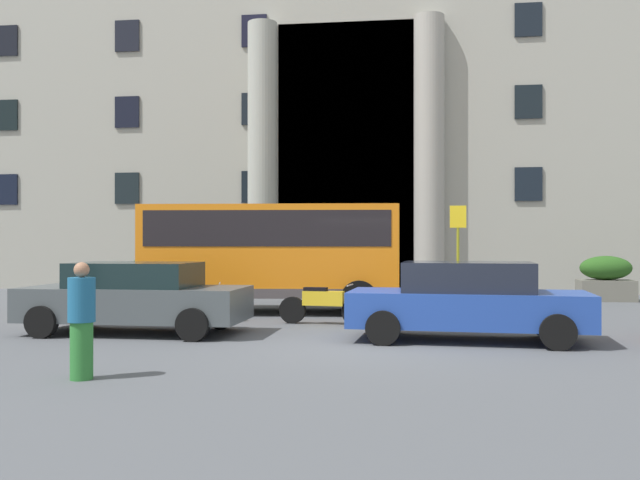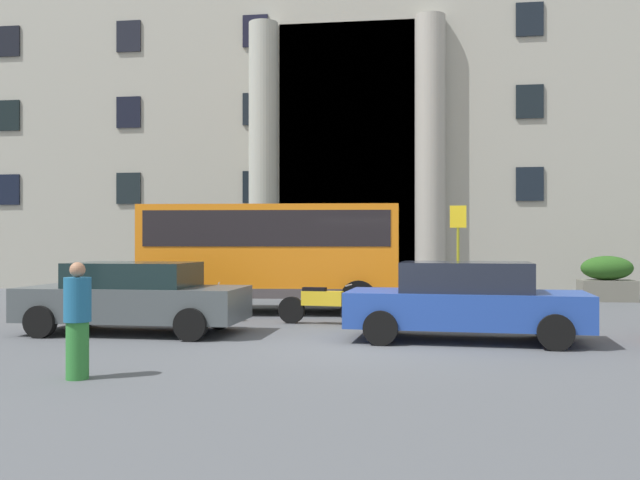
{
  "view_description": "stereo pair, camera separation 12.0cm",
  "coord_description": "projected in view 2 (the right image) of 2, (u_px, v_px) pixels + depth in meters",
  "views": [
    {
      "loc": [
        0.87,
        -12.24,
        1.85
      ],
      "look_at": [
        -1.67,
        6.98,
        1.88
      ],
      "focal_mm": 39.16,
      "sensor_mm": 36.0,
      "label": 1
    },
    {
      "loc": [
        0.99,
        -12.23,
        1.85
      ],
      "look_at": [
        -1.67,
        6.98,
        1.88
      ],
      "focal_mm": 39.16,
      "sensor_mm": 36.0,
      "label": 2
    }
  ],
  "objects": [
    {
      "name": "hedge_planter_west",
      "position": [
        263.0,
        276.0,
        22.83
      ],
      "size": [
        1.97,
        0.76,
        1.49
      ],
      "color": "gray",
      "rests_on": "ground_plane"
    },
    {
      "name": "orange_minibus",
      "position": [
        271.0,
        249.0,
        18.07
      ],
      "size": [
        6.63,
        3.03,
        2.76
      ],
      "rotation": [
        0.0,
        0.0,
        0.09
      ],
      "color": "orange",
      "rests_on": "ground_plane"
    },
    {
      "name": "hedge_planter_entrance_right",
      "position": [
        607.0,
        279.0,
        21.48
      ],
      "size": [
        1.63,
        0.95,
        1.39
      ],
      "color": "#656359",
      "rests_on": "ground_plane"
    },
    {
      "name": "hedge_planter_east",
      "position": [
        156.0,
        275.0,
        23.3
      ],
      "size": [
        1.59,
        0.78,
        1.47
      ],
      "color": "gray",
      "rests_on": "ground_plane"
    },
    {
      "name": "ground_plane",
      "position": [
        360.0,
        350.0,
        12.24
      ],
      "size": [
        80.0,
        64.0,
        0.12
      ],
      "primitive_type": "cube",
      "color": "#4A4E53"
    },
    {
      "name": "motorcycle_far_end",
      "position": [
        191.0,
        302.0,
        15.96
      ],
      "size": [
        1.97,
        0.7,
        0.89
      ],
      "rotation": [
        0.0,
        0.0,
        0.24
      ],
      "color": "black",
      "rests_on": "ground_plane"
    },
    {
      "name": "pedestrian_man_red_shirt",
      "position": [
        77.0,
        321.0,
        9.33
      ],
      "size": [
        0.36,
        0.36,
        1.57
      ],
      "rotation": [
        0.0,
        0.0,
        2.15
      ],
      "color": "#2A712F",
      "rests_on": "ground_plane"
    },
    {
      "name": "office_building_facade",
      "position": [
        393.0,
        79.0,
        29.56
      ],
      "size": [
        36.91,
        9.79,
        17.52
      ],
      "color": "#9B998E",
      "rests_on": "ground_plane"
    },
    {
      "name": "parked_sedan_second",
      "position": [
        134.0,
        297.0,
        13.97
      ],
      "size": [
        4.43,
        2.08,
        1.42
      ],
      "rotation": [
        0.0,
        0.0,
        -0.02
      ],
      "color": "#444B4E",
      "rests_on": "ground_plane"
    },
    {
      "name": "bus_stop_sign",
      "position": [
        458.0,
        245.0,
        18.86
      ],
      "size": [
        0.44,
        0.08,
        2.81
      ],
      "color": "olive",
      "rests_on": "ground_plane"
    },
    {
      "name": "scooter_by_planter",
      "position": [
        320.0,
        304.0,
        15.46
      ],
      "size": [
        2.03,
        0.55,
        0.89
      ],
      "rotation": [
        0.0,
        0.0,
        -0.13
      ],
      "color": "black",
      "rests_on": "ground_plane"
    },
    {
      "name": "parked_compact_extra",
      "position": [
        466.0,
        301.0,
        12.89
      ],
      "size": [
        4.46,
        2.15,
        1.46
      ],
      "rotation": [
        0.0,
        0.0,
        -0.07
      ],
      "color": "#204097",
      "rests_on": "ground_plane"
    }
  ]
}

